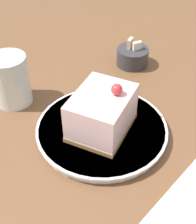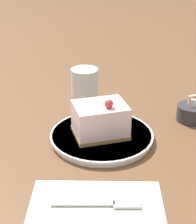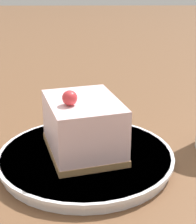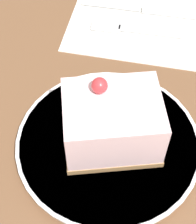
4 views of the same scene
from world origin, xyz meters
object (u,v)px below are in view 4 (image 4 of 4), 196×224
(plate, at_px, (108,144))
(cake_slice, at_px, (112,123))
(fork, at_px, (129,29))
(knife, at_px, (153,11))

(plate, bearing_deg, cake_slice, -49.76)
(fork, relative_size, knife, 0.78)
(cake_slice, distance_m, fork, 0.22)
(fork, distance_m, knife, 0.06)
(fork, bearing_deg, cake_slice, -178.20)
(cake_slice, xyz_separation_m, fork, (0.21, 0.01, -0.05))
(plate, xyz_separation_m, knife, (0.27, -0.03, -0.00))
(plate, relative_size, cake_slice, 1.72)
(plate, height_order, cake_slice, cake_slice)
(plate, xyz_separation_m, cake_slice, (0.00, -0.00, 0.04))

